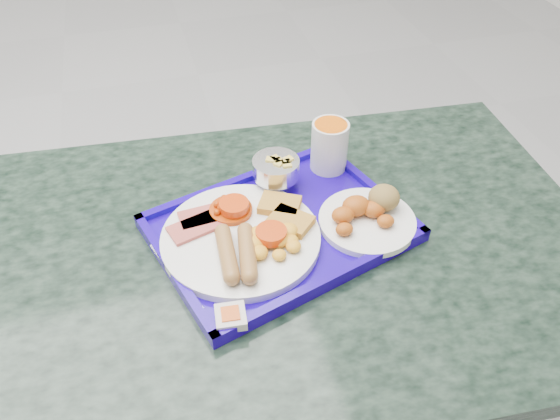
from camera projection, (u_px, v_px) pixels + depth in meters
name	position (u px, v px, depth m)	size (l,w,h in m)	color
floor	(54.00, 302.00, 1.70)	(6.00, 6.00, 0.00)	gray
table	(286.00, 306.00, 1.06)	(1.14, 0.81, 0.68)	gray
tray	(280.00, 229.00, 0.95)	(0.49, 0.41, 0.02)	#1A039A
main_plate	(245.00, 235.00, 0.91)	(0.27, 0.27, 0.04)	white
bread_plate	(368.00, 214.00, 0.95)	(0.17, 0.17, 0.06)	white
fruit_bowl	(276.00, 169.00, 1.00)	(0.09, 0.09, 0.06)	silver
juice_cup	(329.00, 145.00, 1.04)	(0.07, 0.07, 0.10)	silver
spoon	(192.00, 247.00, 0.90)	(0.08, 0.15, 0.01)	silver
knife	(175.00, 275.00, 0.86)	(0.01, 0.17, 0.00)	silver
jam_packet	(231.00, 317.00, 0.79)	(0.05, 0.05, 0.02)	silver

